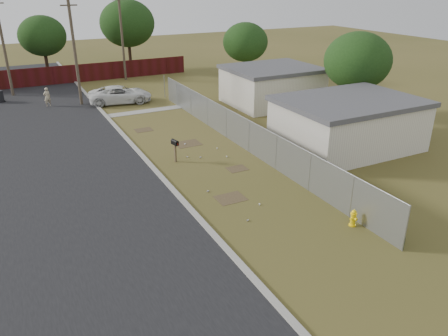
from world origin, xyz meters
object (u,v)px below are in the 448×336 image
pickup_truck (120,95)px  pedestrian (47,97)px  mailbox (175,144)px  fire_hydrant (353,218)px

pickup_truck → pedestrian: size_ratio=3.33×
pedestrian → mailbox: bearing=91.0°
fire_hydrant → mailbox: bearing=112.4°
mailbox → pedestrian: bearing=107.5°
fire_hydrant → pickup_truck: 24.86m
pedestrian → fire_hydrant: bearing=93.0°
mailbox → pedestrian: pedestrian is taller
fire_hydrant → pickup_truck: bearing=98.4°
fire_hydrant → pedestrian: pedestrian is taller
fire_hydrant → mailbox: 11.03m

